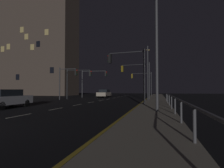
% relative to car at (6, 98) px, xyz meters
% --- Properties ---
extents(ground_plane, '(112.00, 112.00, 0.00)m').
position_rel_car_xyz_m(ground_plane, '(4.42, 8.94, -0.82)').
color(ground_plane, black).
rests_on(ground_plane, ground).
extents(sidewalk_right, '(2.81, 77.00, 0.14)m').
position_rel_car_xyz_m(sidewalk_right, '(12.07, 8.94, -0.75)').
color(sidewalk_right, '#9E937F').
rests_on(sidewalk_right, ground).
extents(lane_markings_center, '(0.14, 50.00, 0.01)m').
position_rel_car_xyz_m(lane_markings_center, '(4.42, 12.44, -0.82)').
color(lane_markings_center, silver).
rests_on(lane_markings_center, ground).
extents(lane_edge_line, '(0.14, 53.00, 0.01)m').
position_rel_car_xyz_m(lane_edge_line, '(10.42, 13.94, -0.82)').
color(lane_edge_line, gold).
rests_on(lane_edge_line, ground).
extents(car, '(1.92, 4.44, 1.57)m').
position_rel_car_xyz_m(car, '(0.00, 0.00, 0.00)').
color(car, silver).
rests_on(car, ground).
extents(car_oncoming, '(1.86, 4.42, 1.57)m').
position_rel_car_xyz_m(car_oncoming, '(2.00, 22.10, 0.00)').
color(car_oncoming, beige).
rests_on(car_oncoming, ground).
extents(traffic_light_far_left, '(3.91, 0.63, 5.43)m').
position_rel_car_xyz_m(traffic_light_far_left, '(9.41, 5.51, 3.14)').
color(traffic_light_far_left, '#4C4C51').
rests_on(traffic_light_far_left, sidewalk_right).
extents(traffic_light_near_left, '(5.02, 0.55, 5.38)m').
position_rel_car_xyz_m(traffic_light_near_left, '(0.10, 20.84, 3.03)').
color(traffic_light_near_left, '#4C4C51').
rests_on(traffic_light_near_left, ground).
extents(traffic_light_far_center, '(4.43, 0.84, 5.38)m').
position_rel_car_xyz_m(traffic_light_far_center, '(9.21, 14.68, 3.14)').
color(traffic_light_far_center, '#38383D').
rests_on(traffic_light_far_center, sidewalk_right).
extents(traffic_light_overhead_east, '(4.14, 0.76, 4.96)m').
position_rel_car_xyz_m(traffic_light_overhead_east, '(-0.31, 14.91, 2.70)').
color(traffic_light_overhead_east, '#2D3033').
rests_on(traffic_light_overhead_east, ground).
extents(traffic_light_mid_left, '(4.36, 0.36, 5.09)m').
position_rel_car_xyz_m(traffic_light_mid_left, '(9.00, 26.58, 2.94)').
color(traffic_light_mid_left, '#38383D').
rests_on(traffic_light_mid_left, sidewalk_right).
extents(traffic_light_near_right, '(2.90, 0.50, 4.95)m').
position_rel_car_xyz_m(traffic_light_near_right, '(-1.04, 12.68, 2.62)').
color(traffic_light_near_right, '#38383D').
rests_on(traffic_light_near_right, ground).
extents(street_lamp_far_end, '(1.74, 1.57, 7.47)m').
position_rel_car_xyz_m(street_lamp_far_end, '(12.05, -0.77, 3.82)').
color(street_lamp_far_end, '#4C4C51').
rests_on(street_lamp_far_end, sidewalk_right).
extents(street_lamp_median, '(0.56, 1.74, 7.38)m').
position_rel_car_xyz_m(street_lamp_median, '(10.98, 12.94, 3.73)').
color(street_lamp_median, '#38383D').
rests_on(street_lamp_median, sidewalk_right).
extents(barrier_fence, '(0.09, 21.08, 0.98)m').
position_rel_car_xyz_m(barrier_fence, '(13.33, -0.07, 0.06)').
color(barrier_fence, '#59595E').
rests_on(barrier_fence, sidewalk_right).
extents(building_distant, '(22.63, 8.45, 28.52)m').
position_rel_car_xyz_m(building_distant, '(-21.19, 32.29, 13.44)').
color(building_distant, brown).
rests_on(building_distant, ground).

